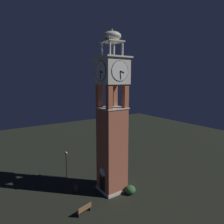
# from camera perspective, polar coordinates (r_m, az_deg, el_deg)

# --- Properties ---
(ground) EXTENTS (80.00, 80.00, 0.00)m
(ground) POSITION_cam_1_polar(r_m,az_deg,el_deg) (26.20, 0.00, -20.85)
(ground) COLOR black
(clock_tower) EXTENTS (3.28, 3.28, 18.38)m
(clock_tower) POSITION_cam_1_polar(r_m,az_deg,el_deg) (23.29, -0.00, -3.87)
(clock_tower) COLOR #AD5B42
(clock_tower) RESTS_ON ground
(park_bench) EXTENTS (0.79, 1.66, 0.95)m
(park_bench) POSITION_cam_1_polar(r_m,az_deg,el_deg) (22.35, -7.79, -25.31)
(park_bench) COLOR brown
(park_bench) RESTS_ON ground
(lamp_post) EXTENTS (0.36, 0.36, 3.63)m
(lamp_post) POSITION_cam_1_polar(r_m,az_deg,el_deg) (28.49, -12.67, -12.85)
(lamp_post) COLOR black
(lamp_post) RESTS_ON ground
(trash_bin) EXTENTS (0.52, 0.52, 0.80)m
(trash_bin) POSITION_cam_1_polar(r_m,az_deg,el_deg) (25.96, -9.92, -20.28)
(trash_bin) COLOR #2D2D33
(trash_bin) RESTS_ON ground
(shrub_near_entry) EXTENTS (1.16, 1.16, 0.62)m
(shrub_near_entry) POSITION_cam_1_polar(r_m,az_deg,el_deg) (29.47, 1.95, -16.58)
(shrub_near_entry) COLOR #336638
(shrub_near_entry) RESTS_ON ground
(shrub_left_of_tower) EXTENTS (1.19, 1.19, 0.99)m
(shrub_left_of_tower) POSITION_cam_1_polar(r_m,az_deg,el_deg) (25.27, 5.15, -20.81)
(shrub_left_of_tower) COLOR #336638
(shrub_left_of_tower) RESTS_ON ground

